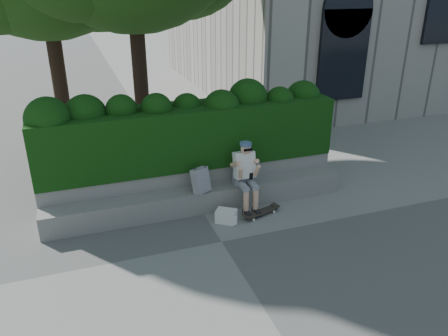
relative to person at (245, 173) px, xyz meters
name	(u,v)px	position (x,y,z in m)	size (l,w,h in m)	color
ground	(222,242)	(-0.87, -1.07, -0.75)	(80.00, 80.00, 0.00)	slate
bench_ledge	(201,199)	(-0.87, 0.18, -0.53)	(6.00, 0.45, 0.45)	gray
planter_wall	(194,183)	(-0.87, 0.66, -0.38)	(6.00, 0.50, 0.75)	gray
hedge	(190,135)	(-0.87, 0.88, 0.60)	(6.00, 1.00, 1.20)	black
person	(245,173)	(0.00, 0.00, 0.00)	(0.40, 0.76, 1.38)	gray
skateboard	(261,212)	(0.17, -0.43, -0.69)	(0.77, 0.40, 0.08)	black
backpack_plaid	(201,180)	(-0.89, 0.08, -0.06)	(0.33, 0.18, 0.48)	#A3A3A7
backpack_ground	(226,216)	(-0.56, -0.44, -0.63)	(0.37, 0.26, 0.24)	silver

